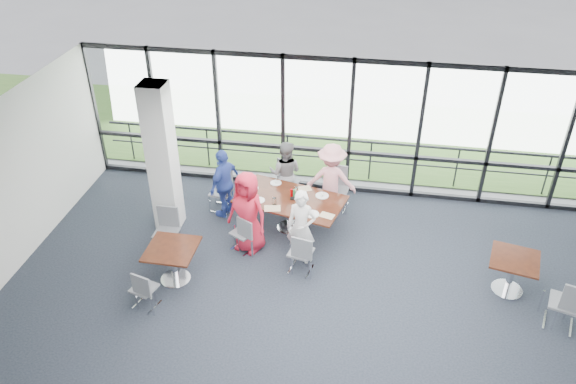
% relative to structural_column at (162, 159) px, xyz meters
% --- Properties ---
extents(floor, '(12.00, 10.00, 0.02)m').
position_rel_structural_column_xyz_m(floor, '(3.60, -3.00, -1.61)').
color(floor, black).
rests_on(floor, ground).
extents(ceiling, '(12.00, 10.00, 0.04)m').
position_rel_structural_column_xyz_m(ceiling, '(3.60, -3.00, 1.60)').
color(ceiling, white).
rests_on(ceiling, ground).
extents(curtain_wall_back, '(12.00, 0.10, 3.20)m').
position_rel_structural_column_xyz_m(curtain_wall_back, '(3.60, 2.00, 0.00)').
color(curtain_wall_back, white).
rests_on(curtain_wall_back, ground).
extents(structural_column, '(0.50, 0.50, 3.20)m').
position_rel_structural_column_xyz_m(structural_column, '(0.00, 0.00, 0.00)').
color(structural_column, white).
rests_on(structural_column, ground).
extents(apron, '(80.00, 70.00, 0.02)m').
position_rel_structural_column_xyz_m(apron, '(3.60, 7.00, -1.62)').
color(apron, slate).
rests_on(apron, ground).
extents(grass_strip, '(80.00, 5.00, 0.01)m').
position_rel_structural_column_xyz_m(grass_strip, '(3.60, 5.00, -1.59)').
color(grass_strip, '#3A6124').
rests_on(grass_strip, ground).
extents(guard_rail, '(12.00, 0.06, 0.06)m').
position_rel_structural_column_xyz_m(guard_rail, '(3.60, 2.60, -1.10)').
color(guard_rail, '#2D2D33').
rests_on(guard_rail, ground).
extents(main_table, '(2.39, 1.69, 0.75)m').
position_rel_structural_column_xyz_m(main_table, '(2.55, 0.28, -0.96)').
color(main_table, '#35180F').
rests_on(main_table, ground).
extents(side_table_left, '(0.90, 0.90, 0.75)m').
position_rel_structural_column_xyz_m(side_table_left, '(0.69, -1.69, -0.96)').
color(side_table_left, '#35180F').
rests_on(side_table_left, ground).
extents(side_table_right, '(0.99, 0.99, 0.75)m').
position_rel_structural_column_xyz_m(side_table_right, '(6.79, -0.96, -0.97)').
color(side_table_right, '#35180F').
rests_on(side_table_right, ground).
extents(diner_near_left, '(0.99, 0.82, 1.73)m').
position_rel_structural_column_xyz_m(diner_near_left, '(1.84, -0.51, -0.74)').
color(diner_near_left, red).
rests_on(diner_near_left, ground).
extents(diner_near_right, '(0.61, 0.47, 1.55)m').
position_rel_structural_column_xyz_m(diner_near_right, '(2.92, -0.71, -0.82)').
color(diner_near_right, silver).
rests_on(diner_near_right, ground).
extents(diner_far_left, '(0.77, 0.50, 1.53)m').
position_rel_structural_column_xyz_m(diner_far_left, '(2.28, 1.24, -0.84)').
color(diner_far_left, gray).
rests_on(diner_far_left, ground).
extents(diner_far_right, '(1.08, 0.56, 1.67)m').
position_rel_structural_column_xyz_m(diner_far_right, '(3.31, 1.01, -0.77)').
color(diner_far_right, pink).
rests_on(diner_far_right, ground).
extents(diner_end, '(0.80, 1.05, 1.59)m').
position_rel_structural_column_xyz_m(diner_end, '(1.08, 0.57, -0.81)').
color(diner_end, '#314AA8').
rests_on(diner_end, ground).
extents(chair_main_nl, '(0.54, 0.54, 0.82)m').
position_rel_structural_column_xyz_m(chair_main_nl, '(1.74, -0.58, -1.19)').
color(chair_main_nl, slate).
rests_on(chair_main_nl, ground).
extents(chair_main_nr, '(0.51, 0.51, 0.87)m').
position_rel_structural_column_xyz_m(chair_main_nr, '(2.97, -1.03, -1.16)').
color(chair_main_nr, slate).
rests_on(chair_main_nr, ground).
extents(chair_main_fl, '(0.58, 0.58, 0.88)m').
position_rel_structural_column_xyz_m(chair_main_fl, '(2.30, 1.37, -1.16)').
color(chair_main_fl, slate).
rests_on(chair_main_fl, ground).
extents(chair_main_fr, '(0.52, 0.52, 0.95)m').
position_rel_structural_column_xyz_m(chair_main_fr, '(3.45, 1.22, -1.13)').
color(chair_main_fr, slate).
rests_on(chair_main_fr, ground).
extents(chair_main_end, '(0.46, 0.46, 0.88)m').
position_rel_structural_column_xyz_m(chair_main_end, '(0.92, 0.74, -1.16)').
color(chair_main_end, slate).
rests_on(chair_main_end, ground).
extents(chair_spare_la, '(0.49, 0.49, 0.81)m').
position_rel_structural_column_xyz_m(chair_spare_la, '(0.41, -2.43, -1.19)').
color(chair_spare_la, slate).
rests_on(chair_spare_la, ground).
extents(chair_spare_lb, '(0.46, 0.46, 0.92)m').
position_rel_structural_column_xyz_m(chair_spare_lb, '(0.27, -0.91, -1.14)').
color(chair_spare_lb, slate).
rests_on(chair_spare_lb, ground).
extents(chair_spare_r, '(0.61, 0.61, 0.99)m').
position_rel_structural_column_xyz_m(chair_spare_r, '(7.51, -1.70, -1.10)').
color(chair_spare_r, slate).
rests_on(chair_spare_r, ground).
extents(plate_nl, '(0.24, 0.24, 0.01)m').
position_rel_structural_column_xyz_m(plate_nl, '(1.93, 0.09, -0.84)').
color(plate_nl, white).
rests_on(plate_nl, main_table).
extents(plate_nr, '(0.29, 0.29, 0.01)m').
position_rel_structural_column_xyz_m(plate_nr, '(3.07, -0.21, -0.84)').
color(plate_nr, white).
rests_on(plate_nr, main_table).
extents(plate_fl, '(0.24, 0.24, 0.01)m').
position_rel_structural_column_xyz_m(plate_fl, '(2.15, 0.81, -0.84)').
color(plate_fl, white).
rests_on(plate_fl, main_table).
extents(plate_fr, '(0.28, 0.28, 0.01)m').
position_rel_structural_column_xyz_m(plate_fr, '(3.18, 0.48, -0.84)').
color(plate_fr, white).
rests_on(plate_fr, main_table).
extents(plate_end, '(0.25, 0.25, 0.01)m').
position_rel_structural_column_xyz_m(plate_end, '(1.70, 0.53, -0.84)').
color(plate_end, white).
rests_on(plate_end, main_table).
extents(tumbler_a, '(0.08, 0.08, 0.15)m').
position_rel_structural_column_xyz_m(tumbler_a, '(2.27, 0.01, -0.77)').
color(tumbler_a, white).
rests_on(tumbler_a, main_table).
extents(tumbler_b, '(0.07, 0.07, 0.13)m').
position_rel_structural_column_xyz_m(tumbler_b, '(2.87, -0.03, -0.78)').
color(tumbler_b, white).
rests_on(tumbler_b, main_table).
extents(tumbler_c, '(0.07, 0.07, 0.15)m').
position_rel_structural_column_xyz_m(tumbler_c, '(2.65, 0.48, -0.78)').
color(tumbler_c, white).
rests_on(tumbler_c, main_table).
extents(tumbler_d, '(0.07, 0.07, 0.15)m').
position_rel_structural_column_xyz_m(tumbler_d, '(1.74, 0.33, -0.78)').
color(tumbler_d, white).
rests_on(tumbler_d, main_table).
extents(menu_a, '(0.37, 0.29, 0.00)m').
position_rel_structural_column_xyz_m(menu_a, '(2.25, -0.14, -0.85)').
color(menu_a, silver).
rests_on(menu_a, main_table).
extents(menu_b, '(0.32, 0.27, 0.00)m').
position_rel_structural_column_xyz_m(menu_b, '(3.36, -0.21, -0.85)').
color(menu_b, silver).
rests_on(menu_b, main_table).
extents(menu_c, '(0.37, 0.32, 0.00)m').
position_rel_structural_column_xyz_m(menu_c, '(2.77, 0.69, -0.85)').
color(menu_c, silver).
rests_on(menu_c, main_table).
extents(condiment_caddy, '(0.10, 0.07, 0.04)m').
position_rel_structural_column_xyz_m(condiment_caddy, '(2.61, 0.25, -0.83)').
color(condiment_caddy, black).
rests_on(condiment_caddy, main_table).
extents(ketchup_bottle, '(0.06, 0.06, 0.18)m').
position_rel_structural_column_xyz_m(ketchup_bottle, '(2.56, 0.36, -0.76)').
color(ketchup_bottle, '#A40004').
rests_on(ketchup_bottle, main_table).
extents(green_bottle, '(0.05, 0.05, 0.20)m').
position_rel_structural_column_xyz_m(green_bottle, '(2.63, 0.32, -0.75)').
color(green_bottle, '#1C6C37').
rests_on(green_bottle, main_table).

